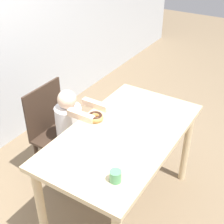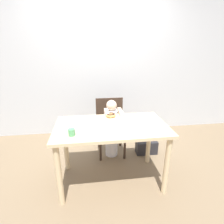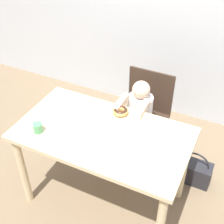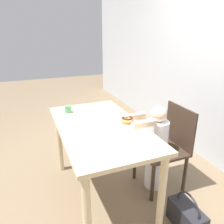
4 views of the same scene
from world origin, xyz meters
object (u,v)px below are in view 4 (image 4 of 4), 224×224
chair (166,146)px  handbag (186,216)px  donut (127,120)px  cup (68,109)px  child_figure (155,148)px

chair → handbag: bearing=-15.8°
donut → cup: 0.64m
donut → chair: bearing=83.3°
chair → child_figure: 0.13m
child_figure → handbag: child_figure is taller
child_figure → chair: bearing=90.0°
child_figure → handbag: size_ratio=2.61×
handbag → cup: size_ratio=4.78×
child_figure → handbag: bearing=-2.9°
child_figure → handbag: (0.56, -0.03, -0.34)m
handbag → cup: 1.46m
donut → cup: (-0.45, -0.45, 0.01)m
handbag → cup: cup is taller
child_figure → donut: bearing=-99.6°
handbag → cup: (-1.06, -0.72, 0.69)m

